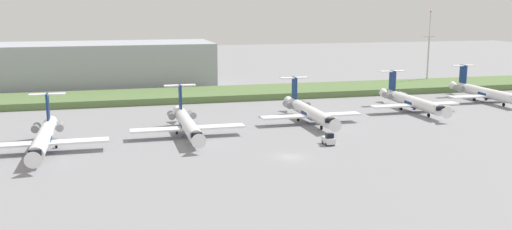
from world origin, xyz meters
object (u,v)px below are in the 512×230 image
Objects in this scene: regional_jet_sixth at (485,92)px; baggage_tug at (329,139)px; regional_jet_third at (187,123)px; regional_jet_second at (44,137)px; regional_jet_fourth at (309,111)px; regional_jet_fifth at (412,101)px; antenna_mast at (428,54)px.

regional_jet_sixth is 69.30m from baggage_tug.
regional_jet_third is 9.69× the size of baggage_tug.
regional_jet_fourth is at bearing 12.70° from regional_jet_second.
regional_jet_second and regional_jet_third have the same top height.
regional_jet_second is 86.62m from regional_jet_fifth.
regional_jet_fifth is (84.50, 19.05, 0.00)m from regional_jet_second.
regional_jet_third is at bearing -147.37° from antenna_mast.
regional_jet_third is 87.01m from regional_jet_sixth.
regional_jet_second is 1.00× the size of regional_jet_fourth.
regional_jet_fifth is at bearing 12.70° from regional_jet_second.
baggage_tug is at bearing -99.36° from regional_jet_fourth.
regional_jet_sixth is at bearing 13.94° from regional_jet_third.
regional_jet_sixth is 9.69× the size of baggage_tug.
regional_jet_third is (26.76, 6.08, 0.00)m from regional_jet_second.
regional_jet_fourth is 1.00× the size of regional_jet_sixth.
regional_jet_second and regional_jet_fourth have the same top height.
regional_jet_third is at bearing -166.06° from regional_jet_sixth.
regional_jet_third is 1.00× the size of regional_jet_sixth.
regional_jet_second is 1.28× the size of antenna_mast.
regional_jet_fifth and regional_jet_sixth have the same top height.
regional_jet_second is 1.00× the size of regional_jet_fifth.
regional_jet_fourth is 1.28× the size of antenna_mast.
regional_jet_fifth is at bearing 12.66° from regional_jet_third.
antenna_mast reaches higher than regional_jet_fifth.
regional_jet_sixth is at bearing 13.67° from regional_jet_second.
regional_jet_second is 1.00× the size of regional_jet_third.
regional_jet_fourth is 78.10m from antenna_mast.
regional_jet_second reaches higher than baggage_tug.
regional_jet_sixth is at bearing -95.56° from antenna_mast.
regional_jet_second is at bearing -166.33° from regional_jet_sixth.
regional_jet_second is at bearing -167.30° from regional_jet_fifth.
regional_jet_third is 1.28× the size of antenna_mast.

